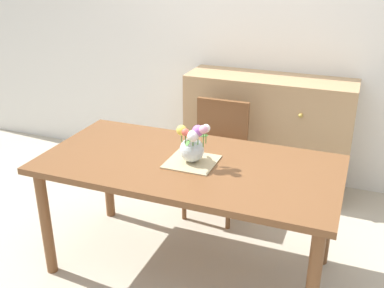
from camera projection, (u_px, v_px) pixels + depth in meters
ground_plane at (189, 266)px, 3.05m from camera, size 12.00×12.00×0.00m
back_wall at (258, 22)px, 3.87m from camera, size 7.00×0.10×2.80m
dining_table at (189, 175)px, 2.78m from camera, size 1.82×0.91×0.78m
chair_far at (218, 150)px, 3.55m from camera, size 0.42×0.42×0.90m
dresser at (267, 133)px, 3.92m from camera, size 1.40×0.47×1.00m
placemat at (192, 162)px, 2.73m from camera, size 0.29×0.29×0.01m
flower_vase at (193, 145)px, 2.68m from camera, size 0.20×0.25×0.26m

